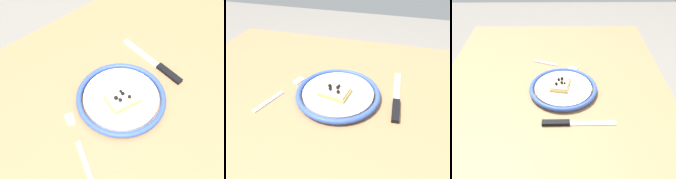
% 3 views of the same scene
% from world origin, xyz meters
% --- Properties ---
extents(dining_table, '(1.17, 0.89, 0.72)m').
position_xyz_m(dining_table, '(0.00, 0.00, 0.64)').
color(dining_table, '#936D47').
rests_on(dining_table, ground_plane).
extents(plate, '(0.25, 0.25, 0.02)m').
position_xyz_m(plate, '(-0.02, 0.04, 0.73)').
color(plate, white).
rests_on(plate, dining_table).
extents(pizza_slice_near, '(0.09, 0.08, 0.03)m').
position_xyz_m(pizza_slice_near, '(-0.03, 0.03, 0.75)').
color(pizza_slice_near, tan).
rests_on(pizza_slice_near, plate).
extents(knife, '(0.02, 0.24, 0.01)m').
position_xyz_m(knife, '(0.15, 0.04, 0.72)').
color(knife, silver).
rests_on(knife, dining_table).
extents(fork, '(0.08, 0.19, 0.00)m').
position_xyz_m(fork, '(-0.19, 0.00, 0.72)').
color(fork, silver).
rests_on(fork, dining_table).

